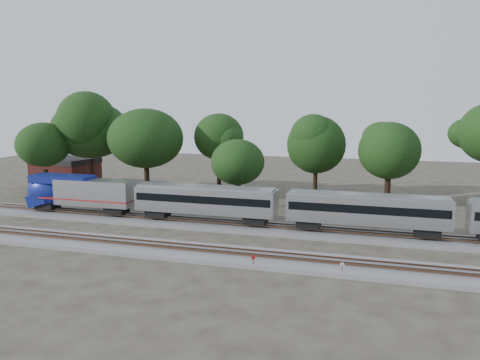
# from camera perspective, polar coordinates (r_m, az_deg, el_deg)

# --- Properties ---
(ground) EXTENTS (160.00, 160.00, 0.00)m
(ground) POSITION_cam_1_polar(r_m,az_deg,el_deg) (46.70, -2.14, -7.72)
(ground) COLOR #383328
(ground) RESTS_ON ground
(track_far) EXTENTS (160.00, 5.00, 0.73)m
(track_far) POSITION_cam_1_polar(r_m,az_deg,el_deg) (52.16, -0.05, -5.68)
(track_far) COLOR slate
(track_far) RESTS_ON ground
(track_near) EXTENTS (160.00, 5.00, 0.73)m
(track_near) POSITION_cam_1_polar(r_m,az_deg,el_deg) (43.04, -3.85, -8.93)
(track_near) COLOR slate
(track_near) RESTS_ON ground
(switch_stand_red) EXTENTS (0.37, 0.10, 1.16)m
(switch_stand_red) POSITION_cam_1_polar(r_m,az_deg,el_deg) (39.52, 1.63, -9.76)
(switch_stand_red) COLOR #512D19
(switch_stand_red) RESTS_ON ground
(switch_stand_white) EXTENTS (0.35, 0.12, 1.11)m
(switch_stand_white) POSITION_cam_1_polar(r_m,az_deg,el_deg) (38.83, 12.35, -10.36)
(switch_stand_white) COLOR #512D19
(switch_stand_white) RESTS_ON ground
(switch_lever) EXTENTS (0.51, 0.32, 0.30)m
(switch_lever) POSITION_cam_1_polar(r_m,az_deg,el_deg) (39.77, 5.43, -10.57)
(switch_lever) COLOR #512D19
(switch_lever) RESTS_ON ground
(brick_building) EXTENTS (10.97, 8.52, 4.80)m
(brick_building) POSITION_cam_1_polar(r_m,az_deg,el_deg) (84.19, -20.52, 0.94)
(brick_building) COLOR maroon
(brick_building) RESTS_ON ground
(tree_0) EXTENTS (8.02, 8.02, 11.31)m
(tree_0) POSITION_cam_1_polar(r_m,az_deg,el_deg) (73.48, -22.84, 3.98)
(tree_0) COLOR black
(tree_0) RESTS_ON ground
(tree_1) EXTENTS (10.00, 10.00, 14.10)m
(tree_1) POSITION_cam_1_polar(r_m,az_deg,el_deg) (74.94, -17.83, 5.84)
(tree_1) COLOR black
(tree_1) RESTS_ON ground
(tree_2) EXTENTS (8.99, 8.99, 12.67)m
(tree_2) POSITION_cam_1_polar(r_m,az_deg,el_deg) (68.36, -11.43, 4.99)
(tree_2) COLOR black
(tree_2) RESTS_ON ground
(tree_3) EXTENTS (9.04, 9.04, 12.75)m
(tree_3) POSITION_cam_1_polar(r_m,az_deg,el_deg) (69.72, -2.60, 5.28)
(tree_3) COLOR black
(tree_3) RESTS_ON ground
(tree_4) EXTENTS (6.35, 6.35, 8.95)m
(tree_4) POSITION_cam_1_polar(r_m,az_deg,el_deg) (60.58, -0.28, 2.18)
(tree_4) COLOR black
(tree_4) RESTS_ON ground
(tree_5) EXTENTS (7.92, 7.92, 11.16)m
(tree_5) POSITION_cam_1_polar(r_m,az_deg,el_deg) (69.76, 9.27, 4.26)
(tree_5) COLOR black
(tree_5) RESTS_ON ground
(tree_6) EXTENTS (7.74, 7.74, 10.92)m
(tree_6) POSITION_cam_1_polar(r_m,az_deg,el_deg) (64.62, 17.73, 3.42)
(tree_6) COLOR black
(tree_6) RESTS_ON ground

